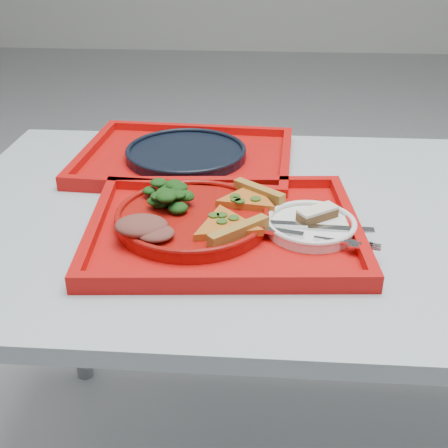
% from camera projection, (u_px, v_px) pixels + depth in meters
% --- Properties ---
extents(table, '(1.60, 0.80, 0.75)m').
position_uv_depth(table, '(369.00, 247.00, 1.06)').
color(table, '#AAB6BF').
rests_on(table, ground).
extents(tray_main, '(0.48, 0.38, 0.01)m').
position_uv_depth(tray_main, '(224.00, 231.00, 0.95)').
color(tray_main, '#B90B09').
rests_on(tray_main, table).
extents(tray_far, '(0.47, 0.38, 0.01)m').
position_uv_depth(tray_far, '(186.00, 160.00, 1.23)').
color(tray_far, '#B90B09').
rests_on(tray_far, table).
extents(dinner_plate, '(0.26, 0.26, 0.02)m').
position_uv_depth(dinner_plate, '(192.00, 219.00, 0.96)').
color(dinner_plate, '#950E09').
rests_on(dinner_plate, tray_main).
extents(side_plate, '(0.15, 0.15, 0.01)m').
position_uv_depth(side_plate, '(311.00, 227.00, 0.94)').
color(side_plate, white).
rests_on(side_plate, tray_main).
extents(navy_plate, '(0.26, 0.26, 0.02)m').
position_uv_depth(navy_plate, '(186.00, 154.00, 1.22)').
color(navy_plate, black).
rests_on(navy_plate, tray_far).
extents(pizza_slice_a, '(0.17, 0.17, 0.02)m').
position_uv_depth(pizza_slice_a, '(226.00, 223.00, 0.90)').
color(pizza_slice_a, orange).
rests_on(pizza_slice_a, dinner_plate).
extents(pizza_slice_b, '(0.16, 0.16, 0.02)m').
position_uv_depth(pizza_slice_b, '(248.00, 197.00, 0.99)').
color(pizza_slice_b, orange).
rests_on(pizza_slice_b, dinner_plate).
extents(salad_heap, '(0.10, 0.09, 0.05)m').
position_uv_depth(salad_heap, '(168.00, 192.00, 0.98)').
color(salad_heap, black).
rests_on(salad_heap, dinner_plate).
extents(meat_portion, '(0.09, 0.07, 0.03)m').
position_uv_depth(meat_portion, '(142.00, 226.00, 0.89)').
color(meat_portion, brown).
rests_on(meat_portion, dinner_plate).
extents(dessert_bar, '(0.07, 0.06, 0.02)m').
position_uv_depth(dessert_bar, '(317.00, 214.00, 0.94)').
color(dessert_bar, '#4B3219').
rests_on(dessert_bar, side_plate).
extents(knife, '(0.19, 0.02, 0.01)m').
position_uv_depth(knife, '(317.00, 226.00, 0.92)').
color(knife, silver).
rests_on(knife, side_plate).
extents(fork, '(0.19, 0.06, 0.01)m').
position_uv_depth(fork, '(313.00, 237.00, 0.89)').
color(fork, silver).
rests_on(fork, side_plate).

